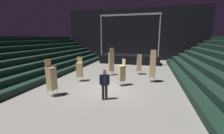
# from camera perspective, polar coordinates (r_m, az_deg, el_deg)

# --- Properties ---
(ground_plane) EXTENTS (22.00, 30.00, 0.10)m
(ground_plane) POSITION_cam_1_polar(r_m,az_deg,el_deg) (10.23, -1.98, -8.78)
(ground_plane) COLOR gray
(arena_end_wall) EXTENTS (22.00, 0.30, 8.00)m
(arena_end_wall) POSITION_cam_1_polar(r_m,az_deg,el_deg) (24.36, 8.43, 12.45)
(arena_end_wall) COLOR black
(arena_end_wall) RESTS_ON ground_plane
(bleacher_bank_left) EXTENTS (6.00, 24.00, 3.60)m
(bleacher_bank_left) POSITION_cam_1_polar(r_m,az_deg,el_deg) (14.94, -31.65, 3.23)
(bleacher_bank_left) COLOR black
(bleacher_bank_left) RESTS_ON ground_plane
(stage_riser) EXTENTS (7.91, 2.50, 6.36)m
(stage_riser) POSITION_cam_1_polar(r_m,az_deg,el_deg) (20.37, 6.81, 3.38)
(stage_riser) COLOR black
(stage_riser) RESTS_ON ground_plane
(man_with_tie) EXTENTS (0.57, 0.35, 1.75)m
(man_with_tie) POSITION_cam_1_polar(r_m,az_deg,el_deg) (8.23, -2.90, -6.18)
(man_with_tie) COLOR black
(man_with_tie) RESTS_ON ground_plane
(chair_stack_front_left) EXTENTS (0.52, 0.52, 1.96)m
(chair_stack_front_left) POSITION_cam_1_polar(r_m,az_deg,el_deg) (12.04, -12.48, -0.85)
(chair_stack_front_left) COLOR #B2B5BA
(chair_stack_front_left) RESTS_ON ground_plane
(chair_stack_front_right) EXTENTS (0.50, 0.50, 1.96)m
(chair_stack_front_right) POSITION_cam_1_polar(r_m,az_deg,el_deg) (14.18, 10.45, 1.05)
(chair_stack_front_right) COLOR #B2B5BA
(chair_stack_front_right) RESTS_ON ground_plane
(chair_stack_mid_left) EXTENTS (0.53, 0.53, 2.22)m
(chair_stack_mid_left) POSITION_cam_1_polar(r_m,az_deg,el_deg) (9.46, -22.43, -3.97)
(chair_stack_mid_left) COLOR #B2B5BA
(chair_stack_mid_left) RESTS_ON ground_plane
(chair_stack_mid_right) EXTENTS (0.61, 0.61, 2.56)m
(chair_stack_mid_right) POSITION_cam_1_polar(r_m,az_deg,el_deg) (13.63, -0.31, 2.08)
(chair_stack_mid_right) COLOR #B2B5BA
(chair_stack_mid_right) RESTS_ON ground_plane
(chair_stack_mid_centre) EXTENTS (0.62, 0.62, 1.96)m
(chair_stack_mid_centre) POSITION_cam_1_polar(r_m,az_deg,el_deg) (10.67, 3.72, -2.16)
(chair_stack_mid_centre) COLOR #B2B5BA
(chair_stack_mid_centre) RESTS_ON ground_plane
(chair_stack_rear_left) EXTENTS (0.46, 0.46, 2.56)m
(chair_stack_rear_left) POSITION_cam_1_polar(r_m,az_deg,el_deg) (11.91, 15.50, 0.32)
(chair_stack_rear_left) COLOR #B2B5BA
(chair_stack_rear_left) RESTS_ON ground_plane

